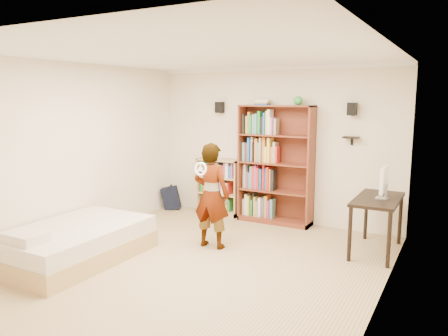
{
  "coord_description": "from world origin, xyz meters",
  "views": [
    {
      "loc": [
        2.93,
        -4.65,
        2.18
      ],
      "look_at": [
        0.03,
        0.6,
        1.21
      ],
      "focal_mm": 35.0,
      "sensor_mm": 36.0,
      "label": 1
    }
  ],
  "objects_px": {
    "low_bookshelf": "(219,187)",
    "person": "(211,196)",
    "computer_desk": "(376,225)",
    "tall_bookshelf": "(276,165)",
    "daybed": "(74,239)"
  },
  "relations": [
    {
      "from": "tall_bookshelf",
      "to": "daybed",
      "type": "bearing_deg",
      "value": -119.75
    },
    {
      "from": "low_bookshelf",
      "to": "computer_desk",
      "type": "distance_m",
      "value": 3.06
    },
    {
      "from": "daybed",
      "to": "computer_desk",
      "type": "bearing_deg",
      "value": 32.77
    },
    {
      "from": "tall_bookshelf",
      "to": "person",
      "type": "relative_size",
      "value": 1.33
    },
    {
      "from": "daybed",
      "to": "tall_bookshelf",
      "type": "bearing_deg",
      "value": 60.25
    },
    {
      "from": "tall_bookshelf",
      "to": "computer_desk",
      "type": "height_order",
      "value": "tall_bookshelf"
    },
    {
      "from": "tall_bookshelf",
      "to": "computer_desk",
      "type": "relative_size",
      "value": 1.77
    },
    {
      "from": "computer_desk",
      "to": "daybed",
      "type": "bearing_deg",
      "value": -147.23
    },
    {
      "from": "person",
      "to": "computer_desk",
      "type": "bearing_deg",
      "value": -158.74
    },
    {
      "from": "tall_bookshelf",
      "to": "low_bookshelf",
      "type": "bearing_deg",
      "value": 178.37
    },
    {
      "from": "computer_desk",
      "to": "person",
      "type": "relative_size",
      "value": 0.75
    },
    {
      "from": "low_bookshelf",
      "to": "person",
      "type": "bearing_deg",
      "value": -63.98
    },
    {
      "from": "low_bookshelf",
      "to": "person",
      "type": "relative_size",
      "value": 0.68
    },
    {
      "from": "person",
      "to": "tall_bookshelf",
      "type": "bearing_deg",
      "value": -103.53
    },
    {
      "from": "computer_desk",
      "to": "person",
      "type": "distance_m",
      "value": 2.38
    }
  ]
}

